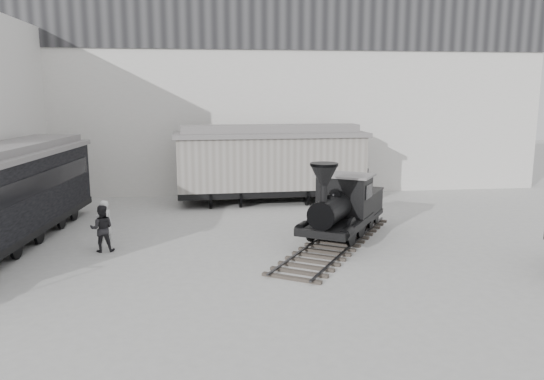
{
  "coord_description": "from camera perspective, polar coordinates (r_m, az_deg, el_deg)",
  "views": [
    {
      "loc": [
        -2.48,
        -15.76,
        5.66
      ],
      "look_at": [
        -0.08,
        4.1,
        2.0
      ],
      "focal_mm": 35.0,
      "sensor_mm": 36.0,
      "label": 1
    }
  ],
  "objects": [
    {
      "name": "visitor_a",
      "position": [
        20.53,
        -17.61,
        -3.53
      ],
      "size": [
        0.79,
        0.74,
        1.81
      ],
      "primitive_type": "imported",
      "rotation": [
        0.0,
        0.0,
        3.78
      ],
      "color": "silver",
      "rests_on": "ground"
    },
    {
      "name": "locomotive",
      "position": [
        20.76,
        7.49,
        -2.19
      ],
      "size": [
        6.45,
        8.73,
        3.2
      ],
      "rotation": [
        0.0,
        0.0,
        -0.56
      ],
      "color": "#39322C",
      "rests_on": "ground"
    },
    {
      "name": "visitor_b",
      "position": [
        20.11,
        -17.83,
        -3.96
      ],
      "size": [
        0.87,
        0.7,
        1.71
      ],
      "primitive_type": "imported",
      "rotation": [
        0.0,
        0.0,
        3.21
      ],
      "color": "black",
      "rests_on": "ground"
    },
    {
      "name": "passenger_coach",
      "position": [
        21.78,
        -27.05,
        -0.64
      ],
      "size": [
        4.04,
        13.28,
        3.5
      ],
      "rotation": [
        0.0,
        0.0,
        -0.1
      ],
      "color": "black",
      "rests_on": "ground"
    },
    {
      "name": "north_wall",
      "position": [
        30.85,
        -2.33,
        10.16
      ],
      "size": [
        34.0,
        2.51,
        11.0
      ],
      "color": "silver",
      "rests_on": "ground"
    },
    {
      "name": "ground",
      "position": [
        16.93,
        1.95,
        -9.17
      ],
      "size": [
        90.0,
        90.0,
        0.0
      ],
      "primitive_type": "plane",
      "color": "#9E9E9B"
    },
    {
      "name": "boxcar",
      "position": [
        27.63,
        -0.16,
        3.03
      ],
      "size": [
        10.04,
        3.48,
        4.07
      ],
      "rotation": [
        0.0,
        0.0,
        0.04
      ],
      "color": "black",
      "rests_on": "ground"
    }
  ]
}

